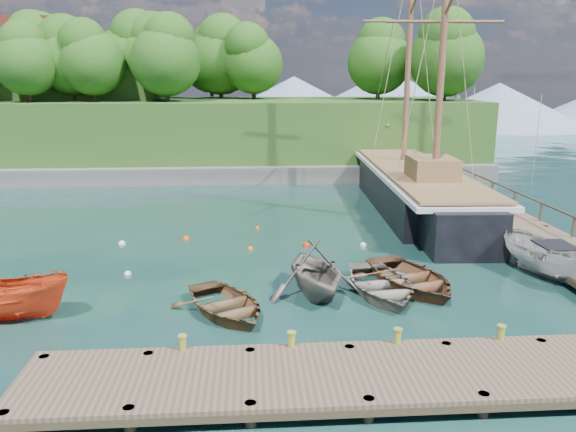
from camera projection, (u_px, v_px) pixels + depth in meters
name	position (u px, v px, depth m)	size (l,w,h in m)	color
ground	(308.00, 296.00, 20.79)	(160.00, 160.00, 0.00)	#15322D
dock_near	(411.00, 374.00, 14.52)	(20.00, 3.20, 1.10)	#4F3D2C
dock_east	(521.00, 230.00, 28.23)	(3.20, 24.00, 1.10)	#4F3D2C
bollard_0	(184.00, 370.00, 15.58)	(0.26, 0.26, 0.45)	olive
bollard_1	(291.00, 366.00, 15.78)	(0.26, 0.26, 0.45)	olive
bollard_2	(396.00, 362.00, 15.98)	(0.26, 0.26, 0.45)	olive
bollard_3	(499.00, 359.00, 16.18)	(0.26, 0.26, 0.45)	olive
rowboat_0	(226.00, 313.00, 19.30)	(3.01, 4.22, 0.87)	brown
rowboat_1	(315.00, 294.00, 20.98)	(3.59, 4.17, 2.19)	#6D665C
rowboat_2	(410.00, 287.00, 21.69)	(3.45, 4.83, 1.00)	brown
rowboat_3	(381.00, 294.00, 21.04)	(3.31, 4.63, 0.96)	slate
motorboat_orange	(6.00, 319.00, 18.81)	(1.68, 4.48, 1.73)	#DB431C
cabin_boat_white	(551.00, 279.00, 22.60)	(1.82, 4.85, 1.87)	#BCBBB6
schooner	(416.00, 193.00, 34.04)	(5.66, 26.61, 19.33)	black
mooring_buoy_0	(128.00, 275.00, 23.06)	(0.30, 0.30, 0.30)	white
mooring_buoy_1	(250.00, 250.00, 26.40)	(0.28, 0.28, 0.28)	orange
mooring_buoy_2	(306.00, 246.00, 26.98)	(0.34, 0.34, 0.34)	#F62600
mooring_buoy_3	(363.00, 246.00, 26.98)	(0.33, 0.33, 0.33)	silver
mooring_buoy_4	(186.00, 240.00, 28.03)	(0.35, 0.35, 0.35)	#F54C08
mooring_buoy_5	(257.00, 229.00, 29.96)	(0.28, 0.28, 0.28)	#DF4D0F
mooring_buoy_6	(122.00, 244.00, 27.22)	(0.35, 0.35, 0.35)	silver
mooring_buoy_7	(383.00, 274.00, 23.16)	(0.30, 0.30, 0.30)	#D3490C
headland	(125.00, 105.00, 48.96)	(51.00, 19.31, 12.90)	#474744
distant_ridge	(289.00, 100.00, 87.80)	(117.00, 40.00, 10.00)	#728CA5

